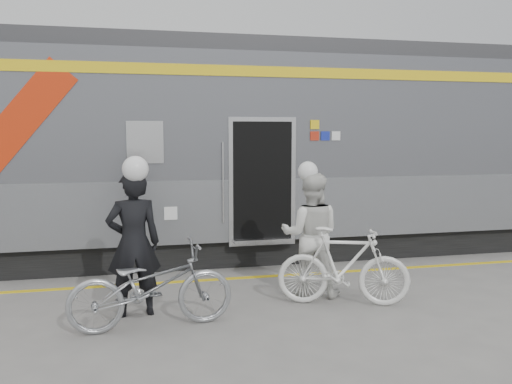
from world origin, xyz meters
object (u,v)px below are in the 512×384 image
object	(u,v)px
man	(134,243)
bicycle_left	(151,286)
bicycle_right	(344,266)
woman	(311,235)

from	to	relation	value
man	bicycle_left	world-z (taller)	man
bicycle_left	bicycle_right	bearing A→B (deg)	-88.49
woman	bicycle_right	world-z (taller)	woman
bicycle_left	woman	world-z (taller)	woman
man	woman	size ratio (longest dim) A/B	1.06
bicycle_right	bicycle_left	bearing A→B (deg)	116.28
woman	man	bearing A→B (deg)	26.54
bicycle_left	woman	bearing A→B (deg)	-75.08
bicycle_left	bicycle_right	xyz separation A→B (m)	(2.65, 0.32, 0.02)
man	bicycle_left	xyz separation A→B (m)	(0.20, -0.55, -0.43)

